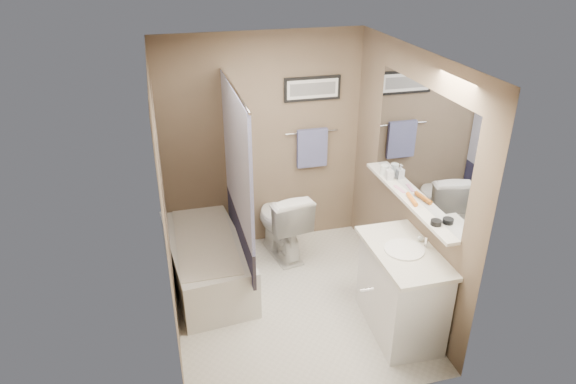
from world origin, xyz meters
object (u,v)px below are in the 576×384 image
object	(u,v)px
glass_jar	(384,170)
soap_bottle	(390,173)
toilet	(281,222)
candle_bowl_near	(436,223)
hair_brush_front	(412,199)
bathtub	(207,261)
vanity	(401,292)

from	to	relation	value
glass_jar	soap_bottle	size ratio (longest dim) A/B	0.69
toilet	soap_bottle	xyz separation A→B (m)	(0.92, -0.66, 0.78)
candle_bowl_near	hair_brush_front	distance (m)	0.43
glass_jar	soap_bottle	world-z (taller)	soap_bottle
bathtub	soap_bottle	bearing A→B (deg)	-16.41
hair_brush_front	candle_bowl_near	bearing A→B (deg)	-90.00
toilet	bathtub	bearing A→B (deg)	10.72
bathtub	vanity	world-z (taller)	vanity
bathtub	toilet	world-z (taller)	toilet
glass_jar	vanity	bearing A→B (deg)	-101.32
vanity	glass_jar	bearing A→B (deg)	81.68
vanity	soap_bottle	bearing A→B (deg)	80.06
glass_jar	soap_bottle	xyz separation A→B (m)	(0.00, -0.12, 0.02)
vanity	soap_bottle	size ratio (longest dim) A/B	6.22
vanity	glass_jar	distance (m)	1.21
vanity	candle_bowl_near	world-z (taller)	candle_bowl_near
glass_jar	soap_bottle	bearing A→B (deg)	-90.00
toilet	glass_jar	size ratio (longest dim) A/B	8.07
vanity	hair_brush_front	distance (m)	0.83
hair_brush_front	glass_jar	xyz separation A→B (m)	(0.00, 0.59, 0.03)
toilet	vanity	bearing A→B (deg)	107.16
bathtub	hair_brush_front	distance (m)	2.15
candle_bowl_near	toilet	bearing A→B (deg)	120.43
vanity	soap_bottle	xyz separation A→B (m)	(0.19, 0.81, 0.79)
bathtub	candle_bowl_near	distance (m)	2.35
toilet	soap_bottle	distance (m)	1.37
hair_brush_front	soap_bottle	world-z (taller)	soap_bottle
candle_bowl_near	soap_bottle	xyz separation A→B (m)	(0.00, 0.90, 0.05)
soap_bottle	toilet	bearing A→B (deg)	144.25
candle_bowl_near	bathtub	bearing A→B (deg)	145.18
toilet	vanity	world-z (taller)	toilet
vanity	hair_brush_front	xyz separation A→B (m)	(0.19, 0.33, 0.74)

